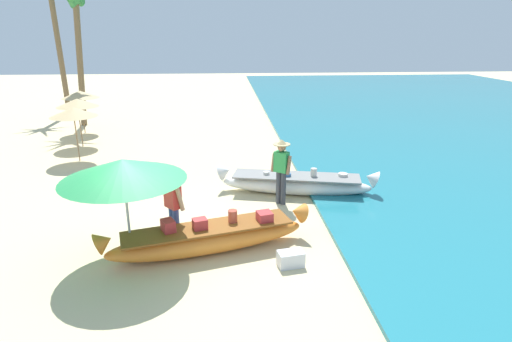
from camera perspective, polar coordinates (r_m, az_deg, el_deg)
The scene contains 12 objects.
ground_plane at distance 9.32m, azimuth -11.43°, elevation -9.99°, with size 80.00×80.00×0.00m, color beige.
boat_orange_foreground at distance 8.84m, azimuth -6.42°, elevation -9.02°, with size 4.42×1.81×0.86m.
boat_white_midground at distance 11.90m, azimuth 5.48°, elevation -1.72°, with size 4.53×1.70×0.85m.
person_vendor_hatted at distance 10.94m, azimuth 3.47°, elevation 0.54°, with size 0.55×0.48×1.77m.
person_tourist_customer at distance 8.95m, azimuth -11.21°, elevation -4.28°, with size 0.51×0.55×1.73m.
patio_umbrella_large at distance 8.34m, azimuth -17.66°, elevation 0.14°, with size 2.40×2.40×2.10m.
parasol_row_0 at distance 15.93m, azimuth -23.63°, elevation 7.36°, with size 1.60×1.60×1.91m.
parasol_row_1 at distance 18.05m, azimuth -23.17°, elevation 8.54°, with size 1.60×1.60×1.91m.
parasol_row_2 at distance 20.47m, azimuth -22.83°, elevation 9.58°, with size 1.60×1.60×1.91m.
palm_tree_tall_inland at distance 22.04m, azimuth -23.24°, elevation 19.41°, with size 2.73×2.77×6.51m.
palm_tree_leaning_seaward at distance 25.37m, azimuth -25.98°, elevation 19.71°, with size 2.49×2.52×7.09m.
cooler_box at distance 8.40m, azimuth 4.75°, elevation -11.83°, with size 0.50×0.31×0.30m, color silver.
Camera 1 is at (1.21, -8.15, 4.37)m, focal length 29.37 mm.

